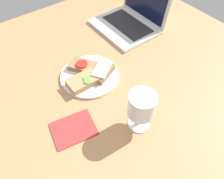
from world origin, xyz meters
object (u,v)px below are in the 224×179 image
sandwich_with_tomato (83,66)px  plate (90,76)px  sandwich_with_cheese (102,71)px  laptop (131,18)px  sandwich_with_cucumber (83,81)px  napkin (74,129)px  wine_glass (141,106)px

sandwich_with_tomato → plate: bearing=-1.0°
plate → sandwich_with_cheese: bearing=58.5°
sandwich_with_tomato → laptop: bearing=109.2°
sandwich_with_cucumber → napkin: size_ratio=0.86×
sandwich_with_cheese → laptop: size_ratio=0.40×
sandwich_with_tomato → sandwich_with_cheese: (7.46, 4.10, 0.23)cm
sandwich_with_cucumber → napkin: bearing=-42.4°
sandwich_with_cucumber → napkin: (14.38, -13.15, -2.07)cm
plate → napkin: plate is taller
sandwich_with_cheese → plate: bearing=-121.5°
sandwich_with_tomato → sandwich_with_cheese: 8.52cm
laptop → napkin: 63.85cm
plate → wine_glass: 29.85cm
napkin → sandwich_with_tomato: bearing=141.0°
laptop → sandwich_with_cucumber: bearing=-63.9°
sandwich_with_cucumber → sandwich_with_tomato: bearing=149.0°
laptop → napkin: (34.27, -53.73, -3.92)cm
plate → wine_glass: size_ratio=1.57×
plate → laptop: size_ratio=0.77×
sandwich_with_cucumber → wine_glass: wine_glass is taller
sandwich_with_cheese → sandwich_with_tomato: bearing=-151.2°
plate → sandwich_with_cheese: size_ratio=1.92×
sandwich_with_cucumber → laptop: laptop is taller
sandwich_with_cucumber → laptop: size_ratio=0.39×
sandwich_with_tomato → napkin: sandwich_with_tomato is taller
plate → napkin: 24.19cm
sandwich_with_tomato → laptop: size_ratio=0.42×
plate → sandwich_with_tomato: 5.18cm
sandwich_with_tomato → napkin: size_ratio=0.92×
wine_glass → laptop: 58.01cm
napkin → sandwich_with_cucumber: bearing=137.6°
sandwich_with_tomato → laptop: 38.38cm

